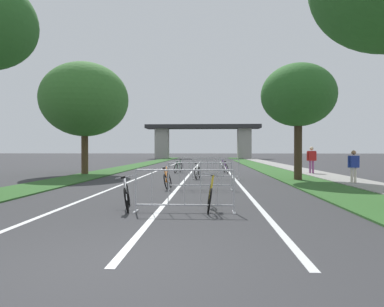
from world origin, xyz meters
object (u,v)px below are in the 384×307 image
tree_left_pine_near (85,100)px  bicycle_silver_1 (127,196)px  bicycle_orange_5 (167,180)px  pedestrian_in_red_jacket (354,164)px  bicycle_green_4 (178,167)px  bicycle_white_3 (198,172)px  crowd_barrier_nearest (184,191)px  crowd_barrier_fourth (201,165)px  pedestrian_pushing_bike (312,158)px  bicycle_yellow_0 (210,196)px  bicycle_purple_2 (225,167)px  crowd_barrier_second (200,176)px  tree_right_maple_mid (298,96)px  crowd_barrier_third (216,169)px

tree_left_pine_near → bicycle_silver_1: (5.67, -12.13, -4.31)m
bicycle_orange_5 → pedestrian_in_red_jacket: (8.03, 2.07, 0.57)m
bicycle_green_4 → bicycle_white_3: bearing=120.8°
crowd_barrier_nearest → pedestrian_in_red_jacket: (6.97, 7.13, 0.39)m
crowd_barrier_fourth → bicycle_green_4: crowd_barrier_fourth is taller
crowd_barrier_nearest → bicycle_silver_1: crowd_barrier_nearest is taller
bicycle_silver_1 → pedestrian_pushing_bike: bearing=44.8°
bicycle_yellow_0 → bicycle_green_4: 14.22m
crowd_barrier_nearest → pedestrian_pushing_bike: pedestrian_pushing_bike is taller
bicycle_purple_2 → crowd_barrier_fourth: bearing=-170.8°
bicycle_green_4 → pedestrian_pushing_bike: pedestrian_pushing_bike is taller
bicycle_yellow_0 → bicycle_silver_1: bicycle_yellow_0 is taller
crowd_barrier_second → bicycle_purple_2: (1.39, 9.86, -0.17)m
bicycle_green_4 → bicycle_orange_5: bicycle_green_4 is taller
bicycle_purple_2 → bicycle_silver_1: bearing=-112.1°
bicycle_yellow_0 → tree_right_maple_mid: bearing=-117.4°
tree_left_pine_near → bicycle_yellow_0: size_ratio=4.28×
crowd_barrier_nearest → bicycle_silver_1: (-1.51, 0.36, -0.17)m
tree_right_maple_mid → crowd_barrier_third: size_ratio=2.35×
tree_right_maple_mid → bicycle_orange_5: bearing=-147.8°
crowd_barrier_nearest → pedestrian_in_red_jacket: size_ratio=1.63×
bicycle_silver_1 → crowd_barrier_nearest: bearing=-25.4°
bicycle_yellow_0 → crowd_barrier_nearest: bearing=29.7°
crowd_barrier_second → bicycle_silver_1: (-1.76, -4.30, -0.17)m
pedestrian_in_red_jacket → pedestrian_pushing_bike: (-0.02, 6.12, 0.14)m
bicycle_silver_1 → bicycle_yellow_0: bearing=-12.1°
bicycle_silver_1 → crowd_barrier_fourth: bearing=71.5°
crowd_barrier_nearest → bicycle_white_3: crowd_barrier_nearest is taller
crowd_barrier_second → bicycle_silver_1: size_ratio=1.46×
tree_left_pine_near → bicycle_purple_2: tree_left_pine_near is taller
bicycle_white_3 → bicycle_orange_5: bearing=-94.5°
tree_left_pine_near → bicycle_green_4: size_ratio=4.34×
tree_left_pine_near → pedestrian_pushing_bike: bearing=3.1°
tree_right_maple_mid → bicycle_yellow_0: 10.32m
bicycle_yellow_0 → pedestrian_pushing_bike: pedestrian_pushing_bike is taller
crowd_barrier_fourth → bicycle_silver_1: bearing=-96.5°
crowd_barrier_fourth → pedestrian_in_red_jacket: size_ratio=1.64×
bicycle_silver_1 → pedestrian_pushing_bike: (8.46, 12.89, 0.71)m
tree_right_maple_mid → bicycle_silver_1: size_ratio=3.43×
crowd_barrier_third → bicycle_yellow_0: 8.97m
tree_right_maple_mid → bicycle_green_4: 9.38m
crowd_barrier_third → pedestrian_in_red_jacket: bearing=-19.8°
crowd_barrier_nearest → bicycle_green_4: 14.49m
bicycle_yellow_0 → pedestrian_pushing_bike: size_ratio=0.94×
tree_left_pine_near → pedestrian_in_red_jacket: tree_left_pine_near is taller
bicycle_green_4 → tree_left_pine_near: bearing=32.0°
bicycle_purple_2 → bicycle_white_3: size_ratio=0.99×
crowd_barrier_nearest → bicycle_orange_5: (-1.05, 5.06, -0.18)m
tree_right_maple_mid → pedestrian_pushing_bike: tree_right_maple_mid is taller
crowd_barrier_third → bicycle_orange_5: crowd_barrier_third is taller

